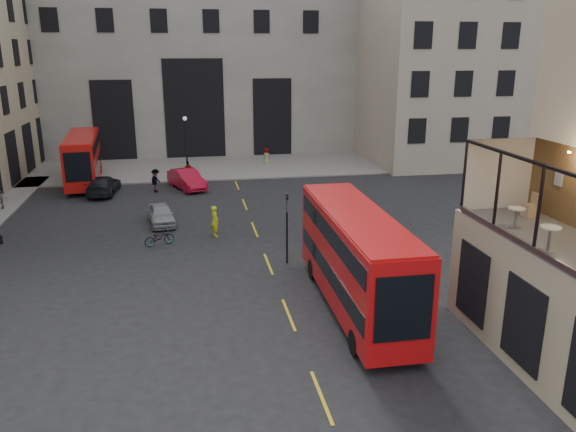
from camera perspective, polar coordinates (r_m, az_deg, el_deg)
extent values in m
plane|color=black|center=(19.83, 9.30, -17.09)|extent=(140.00, 140.00, 0.00)
cube|color=black|center=(20.91, 22.76, -10.08)|extent=(0.08, 9.20, 3.00)
cube|color=beige|center=(24.41, 20.61, 4.02)|extent=(3.00, 0.04, 2.90)
cube|color=slate|center=(19.91, 23.67, -3.09)|extent=(0.12, 10.00, 0.18)
cube|color=black|center=(19.23, 24.62, 4.66)|extent=(0.12, 10.00, 0.10)
cube|color=beige|center=(23.69, 25.79, 3.43)|extent=(0.04, 0.45, 0.55)
cylinder|color=#FFD899|center=(22.16, 26.66, 5.81)|extent=(0.12, 0.12, 0.05)
cube|color=tan|center=(21.64, 26.27, -8.89)|extent=(3.00, 11.00, 4.50)
cube|color=slate|center=(20.82, 27.07, -3.14)|extent=(3.00, 10.00, 0.10)
cube|color=#9D9A92|center=(63.48, -9.75, 14.69)|extent=(34.00, 10.00, 18.00)
cube|color=black|center=(58.71, -9.48, 10.64)|extent=(6.00, 0.12, 10.00)
cube|color=black|center=(59.24, -17.29, 9.20)|extent=(4.00, 0.12, 8.00)
cube|color=black|center=(59.49, -1.60, 9.96)|extent=(4.00, 0.12, 8.00)
cube|color=#A49684|center=(61.20, 15.34, 15.22)|extent=(16.00, 18.00, 20.00)
cube|color=slate|center=(54.54, -10.18, 4.89)|extent=(40.00, 12.00, 0.12)
cylinder|color=black|center=(29.47, -0.11, -2.24)|extent=(0.10, 0.10, 2.80)
imported|color=black|center=(28.91, -0.11, 1.33)|extent=(0.16, 0.20, 1.00)
cylinder|color=black|center=(45.40, -21.60, 3.35)|extent=(0.10, 0.10, 2.80)
imported|color=black|center=(45.04, -21.85, 5.70)|extent=(0.16, 0.20, 1.00)
cylinder|color=black|center=(50.16, -10.28, 6.71)|extent=(0.14, 0.14, 5.00)
cylinder|color=black|center=(50.59, -10.15, 4.20)|extent=(0.36, 0.36, 0.50)
sphere|color=silver|center=(49.78, -10.44, 9.71)|extent=(0.36, 0.36, 0.36)
cube|color=red|center=(24.27, 6.95, -4.27)|extent=(2.52, 10.91, 3.87)
cube|color=black|center=(24.47, 6.90, -5.46)|extent=(2.56, 10.32, 0.79)
cube|color=black|center=(23.87, 7.05, -1.60)|extent=(2.56, 10.32, 0.79)
cube|color=red|center=(23.64, 7.11, 0.18)|extent=(2.42, 10.70, 0.12)
cylinder|color=black|center=(27.81, 2.52, -5.43)|extent=(0.28, 0.99, 0.99)
cylinder|color=black|center=(28.35, 6.96, -5.10)|extent=(0.28, 0.99, 0.99)
cylinder|color=black|center=(21.43, 6.84, -12.66)|extent=(0.28, 0.99, 0.99)
cylinder|color=black|center=(22.13, 12.52, -11.95)|extent=(0.28, 0.99, 0.99)
cube|color=#BA100C|center=(50.07, -20.11, 5.58)|extent=(3.23, 10.39, 3.62)
cube|color=black|center=(50.16, -20.05, 5.00)|extent=(3.22, 9.83, 0.74)
cube|color=black|center=(49.89, -20.23, 6.83)|extent=(3.22, 9.83, 0.74)
cube|color=#BA100C|center=(49.78, -20.32, 7.65)|extent=(3.11, 10.17, 0.11)
cylinder|color=black|center=(53.68, -20.79, 4.32)|extent=(0.34, 0.95, 0.93)
cylinder|color=black|center=(53.52, -18.57, 4.50)|extent=(0.34, 0.95, 0.93)
cylinder|color=black|center=(47.03, -21.46, 2.62)|extent=(0.34, 0.95, 0.93)
cylinder|color=black|center=(46.84, -18.93, 2.82)|extent=(0.34, 0.95, 0.93)
imported|color=#919398|center=(37.17, -12.76, 0.17)|extent=(2.11, 4.02, 1.31)
imported|color=#B00A24|center=(46.23, -10.24, 3.71)|extent=(3.31, 5.08, 1.58)
imported|color=black|center=(46.09, -18.26, 2.99)|extent=(2.38, 5.04, 1.42)
imported|color=gray|center=(33.26, -12.94, -2.16)|extent=(1.83, 1.16, 0.91)
imported|color=#D1DC17|center=(34.09, -7.43, -0.52)|extent=(0.64, 0.80, 1.91)
imported|color=gray|center=(43.98, -27.15, 1.52)|extent=(1.00, 0.91, 1.69)
imported|color=gray|center=(45.57, -13.29, 3.51)|extent=(1.11, 1.37, 1.85)
imported|color=gray|center=(49.79, -10.11, 4.63)|extent=(0.98, 0.80, 1.56)
imported|color=gray|center=(55.04, -2.20, 6.05)|extent=(0.94, 0.91, 1.63)
cylinder|color=beige|center=(19.98, 25.14, -1.04)|extent=(0.67, 0.67, 0.04)
cylinder|color=slate|center=(20.10, 25.00, -2.13)|extent=(0.09, 0.09, 0.78)
cylinder|color=slate|center=(20.22, 24.86, -3.20)|extent=(0.49, 0.49, 0.03)
cylinder|color=silver|center=(22.13, 22.22, 0.72)|extent=(0.61, 0.61, 0.04)
cylinder|color=slate|center=(22.22, 22.12, -0.19)|extent=(0.08, 0.08, 0.71)
cylinder|color=slate|center=(22.32, 22.02, -1.07)|extent=(0.45, 0.45, 0.03)
cube|color=tan|center=(23.88, 23.32, 0.49)|extent=(0.52, 0.52, 0.51)
cube|color=tan|center=(23.89, 23.86, 1.64)|extent=(0.09, 0.48, 0.45)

